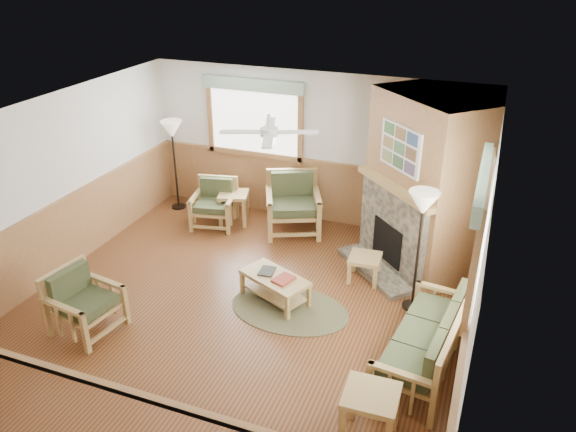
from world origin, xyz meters
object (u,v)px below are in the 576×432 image
(floor_lamp_left, at_px, (175,165))
(end_table_chairs, at_px, (234,208))
(armchair_back_right, at_px, (293,205))
(coffee_table, at_px, (275,288))
(floor_lamp_right, at_px, (418,252))
(armchair_back_left, at_px, (214,204))
(footstool, at_px, (364,268))
(sofa, at_px, (425,338))
(end_table_sofa, at_px, (370,416))
(armchair_left, at_px, (85,302))

(floor_lamp_left, bearing_deg, end_table_chairs, -8.45)
(armchair_back_right, bearing_deg, end_table_chairs, 159.17)
(armchair_back_right, height_order, coffee_table, armchair_back_right)
(armchair_back_right, height_order, floor_lamp_left, floor_lamp_left)
(end_table_chairs, xyz_separation_m, floor_lamp_right, (3.49, -1.52, 0.60))
(armchair_back_left, distance_m, floor_lamp_right, 4.01)
(end_table_chairs, relative_size, footstool, 1.24)
(armchair_back_left, bearing_deg, floor_lamp_right, -31.00)
(floor_lamp_left, bearing_deg, armchair_back_left, -22.49)
(footstool, distance_m, floor_lamp_right, 1.15)
(armchair_back_right, bearing_deg, sofa, -69.81)
(sofa, relative_size, end_table_chairs, 3.22)
(sofa, relative_size, coffee_table, 1.87)
(end_table_chairs, distance_m, footstool, 2.89)
(armchair_back_right, height_order, footstool, armchair_back_right)
(armchair_back_left, bearing_deg, footstool, -27.82)
(coffee_table, relative_size, floor_lamp_left, 0.57)
(sofa, bearing_deg, end_table_chairs, -118.10)
(sofa, relative_size, floor_lamp_right, 1.04)
(armchair_back_left, bearing_deg, end_table_sofa, -57.37)
(floor_lamp_right, bearing_deg, armchair_back_left, 160.97)
(coffee_table, height_order, end_table_chairs, end_table_chairs)
(armchair_back_right, xyz_separation_m, coffee_table, (0.51, -2.11, -0.31))
(coffee_table, xyz_separation_m, floor_lamp_left, (-2.91, 2.24, 0.67))
(sofa, height_order, armchair_back_right, armchair_back_right)
(armchair_left, bearing_deg, footstool, -42.66)
(footstool, bearing_deg, floor_lamp_left, 162.43)
(armchair_left, xyz_separation_m, end_table_sofa, (3.87, -0.47, -0.12))
(sofa, distance_m, armchair_back_left, 4.78)
(floor_lamp_left, bearing_deg, armchair_left, -76.78)
(end_table_sofa, relative_size, footstool, 1.32)
(coffee_table, bearing_deg, armchair_left, -119.89)
(floor_lamp_left, bearing_deg, sofa, -29.70)
(end_table_sofa, bearing_deg, coffee_table, 132.87)
(armchair_left, relative_size, end_table_sofa, 1.39)
(armchair_left, relative_size, end_table_chairs, 1.47)
(end_table_chairs, height_order, floor_lamp_right, floor_lamp_right)
(end_table_sofa, xyz_separation_m, floor_lamp_left, (-4.74, 4.21, 0.56))
(floor_lamp_right, bearing_deg, armchair_left, -152.56)
(end_table_chairs, bearing_deg, coffee_table, -51.46)
(end_table_sofa, xyz_separation_m, footstool, (-0.78, 2.95, -0.10))
(armchair_back_left, distance_m, footstool, 3.09)
(armchair_left, bearing_deg, end_table_chairs, 2.06)
(sofa, height_order, end_table_chairs, sofa)
(armchair_left, height_order, end_table_chairs, armchair_left)
(armchair_back_left, bearing_deg, floor_lamp_left, 145.54)
(sofa, relative_size, floor_lamp_left, 1.07)
(armchair_back_left, relative_size, coffee_table, 0.83)
(armchair_left, height_order, footstool, armchair_left)
(end_table_sofa, bearing_deg, armchair_back_left, 134.60)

